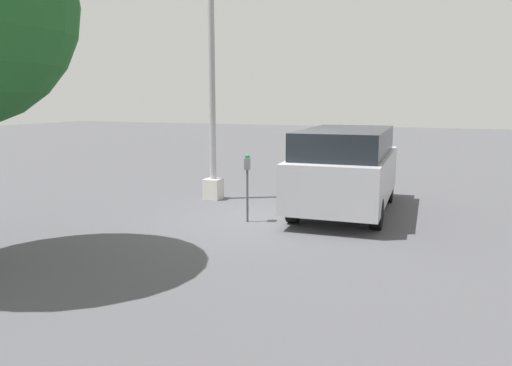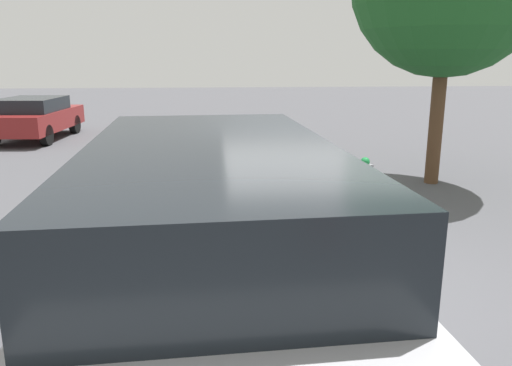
# 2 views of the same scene
# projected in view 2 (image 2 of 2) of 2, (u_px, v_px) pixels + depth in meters

# --- Properties ---
(ground_plane) EXTENTS (80.00, 80.00, 0.00)m
(ground_plane) POSITION_uv_depth(u_px,v_px,m) (333.00, 288.00, 5.85)
(ground_plane) COLOR #4C4C51
(parking_meter_near) EXTENTS (0.22, 0.15, 1.50)m
(parking_meter_near) POSITION_uv_depth(u_px,v_px,m) (364.00, 190.00, 5.89)
(parking_meter_near) COLOR #4C4C4C
(parking_meter_near) RESTS_ON ground
(parked_van) EXTENTS (4.87, 2.25, 1.99)m
(parked_van) POSITION_uv_depth(u_px,v_px,m) (213.00, 257.00, 3.98)
(parked_van) COLOR #B2B2B7
(parked_van) RESTS_ON ground
(car_distant) EXTENTS (4.25, 2.13, 1.37)m
(car_distant) POSITION_uv_depth(u_px,v_px,m) (35.00, 117.00, 16.27)
(car_distant) COLOR maroon
(car_distant) RESTS_ON ground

